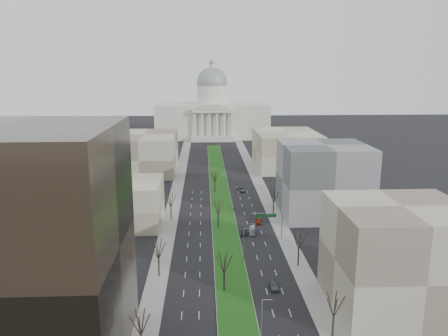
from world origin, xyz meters
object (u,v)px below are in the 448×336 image
object	(u,v)px
box_van	(252,229)
car_grey_near	(274,285)
car_red	(259,221)
car_grey_far	(242,189)
car_black	(244,233)

from	to	relation	value
box_van	car_grey_near	bearing A→B (deg)	-81.50
car_red	car_grey_far	bearing A→B (deg)	103.20
car_grey_near	car_black	xyz separation A→B (m)	(-3.88, 32.80, -0.12)
car_grey_near	box_van	xyz separation A→B (m)	(-1.02, 34.68, 0.16)
car_red	box_van	size ratio (longest dim) A/B	0.71
car_red	car_grey_far	size ratio (longest dim) A/B	0.92
car_grey_near	box_van	distance (m)	34.69
car_red	car_black	bearing A→B (deg)	-110.27
car_black	car_grey_far	bearing A→B (deg)	93.32
car_black	car_red	bearing A→B (deg)	67.52
car_red	car_grey_far	distance (m)	37.82
car_grey_far	box_van	bearing A→B (deg)	-99.05
car_black	box_van	distance (m)	3.44
car_grey_near	car_black	distance (m)	33.03
car_red	car_grey_far	xyz separation A→B (m)	(-2.31, 37.75, 0.03)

